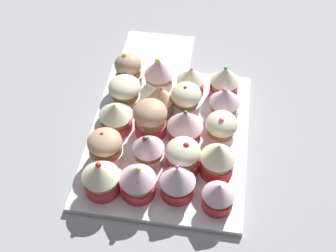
{
  "coord_description": "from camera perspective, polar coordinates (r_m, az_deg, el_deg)",
  "views": [
    {
      "loc": [
        53.11,
        8.0,
        68.29
      ],
      "look_at": [
        0.0,
        0.0,
        4.2
      ],
      "focal_mm": 48.08,
      "sensor_mm": 36.0,
      "label": 1
    }
  ],
  "objects": [
    {
      "name": "baking_tray",
      "position": [
        0.86,
        0.0,
        -1.53
      ],
      "size": [
        36.55,
        30.09,
        1.2
      ],
      "color": "silver",
      "rests_on": "ground_plane"
    },
    {
      "name": "cupcake_7",
      "position": [
        0.84,
        -2.27,
        0.97
      ],
      "size": [
        6.43,
        6.43,
        7.46
      ],
      "color": "#D1333D",
      "rests_on": "baking_tray"
    },
    {
      "name": "cupcake_6",
      "position": [
        0.87,
        -1.14,
        3.39
      ],
      "size": [
        5.59,
        5.59,
        7.42
      ],
      "color": "white",
      "rests_on": "baking_tray"
    },
    {
      "name": "cupcake_8",
      "position": [
        0.8,
        -2.49,
        -2.91
      ],
      "size": [
        5.71,
        5.71,
        7.42
      ],
      "color": "white",
      "rests_on": "baking_tray"
    },
    {
      "name": "cupcake_14",
      "position": [
        0.76,
        1.21,
        -6.95
      ],
      "size": [
        6.15,
        6.15,
        7.37
      ],
      "color": "#D1333D",
      "rests_on": "baking_tray"
    },
    {
      "name": "cupcake_0",
      "position": [
        0.93,
        -5.03,
        7.05
      ],
      "size": [
        5.5,
        5.5,
        7.91
      ],
      "color": "white",
      "rests_on": "baking_tray"
    },
    {
      "name": "cupcake_4",
      "position": [
        0.77,
        -8.51,
        -6.43
      ],
      "size": [
        6.46,
        6.46,
        7.31
      ],
      "color": "#D1333D",
      "rests_on": "baking_tray"
    },
    {
      "name": "cupcake_1",
      "position": [
        0.89,
        -5.46,
        4.23
      ],
      "size": [
        6.28,
        6.28,
        6.84
      ],
      "color": "white",
      "rests_on": "baking_tray"
    },
    {
      "name": "cupcake_10",
      "position": [
        0.91,
        2.88,
        5.73
      ],
      "size": [
        5.65,
        5.65,
        6.8
      ],
      "color": "#D1333D",
      "rests_on": "baking_tray"
    },
    {
      "name": "cupcake_3",
      "position": [
        0.81,
        -7.92,
        -2.69
      ],
      "size": [
        6.21,
        6.21,
        6.69
      ],
      "color": "white",
      "rests_on": "baking_tray"
    },
    {
      "name": "cupcake_17",
      "position": [
        0.83,
        6.76,
        -0.24
      ],
      "size": [
        5.85,
        5.85,
        6.81
      ],
      "color": "white",
      "rests_on": "baking_tray"
    },
    {
      "name": "cupcake_9",
      "position": [
        0.76,
        -3.88,
        -6.81
      ],
      "size": [
        6.28,
        6.28,
        7.54
      ],
      "color": "#D1333D",
      "rests_on": "baking_tray"
    },
    {
      "name": "cupcake_2",
      "position": [
        0.85,
        -6.61,
        1.32
      ],
      "size": [
        6.4,
        6.4,
        6.58
      ],
      "color": "#D1333D",
      "rests_on": "baking_tray"
    },
    {
      "name": "cupcake_5",
      "position": [
        0.92,
        -1.17,
        6.83
      ],
      "size": [
        6.13,
        6.13,
        7.56
      ],
      "color": "white",
      "rests_on": "baking_tray"
    },
    {
      "name": "cupcake_19",
      "position": [
        0.75,
        6.41,
        -8.69
      ],
      "size": [
        5.45,
        5.45,
        6.29
      ],
      "color": "#D1333D",
      "rests_on": "baking_tray"
    },
    {
      "name": "napkin",
      "position": [
        1.05,
        -1.33,
        9.58
      ],
      "size": [
        12.11,
        15.82,
        0.6
      ],
      "primitive_type": "cube",
      "rotation": [
        0.0,
        0.0,
        -0.0
      ],
      "color": "white",
      "rests_on": "ground_plane"
    },
    {
      "name": "cupcake_18",
      "position": [
        0.78,
        6.32,
        -4.12
      ],
      "size": [
        6.21,
        6.21,
        7.64
      ],
      "color": "#D1333D",
      "rests_on": "baking_tray"
    },
    {
      "name": "cupcake_13",
      "position": [
        0.79,
        1.9,
        -3.92
      ],
      "size": [
        6.1,
        6.1,
        7.39
      ],
      "color": "#D1333D",
      "rests_on": "baking_tray"
    },
    {
      "name": "ground_plane",
      "position": [
        0.88,
        0.0,
        -2.38
      ],
      "size": [
        180.0,
        180.0,
        3.0
      ],
      "primitive_type": "cube",
      "color": "#9E9EA3"
    },
    {
      "name": "cupcake_15",
      "position": [
        0.91,
        7.18,
        5.53
      ],
      "size": [
        5.82,
        5.82,
        7.68
      ],
      "color": "#D1333D",
      "rests_on": "baking_tray"
    },
    {
      "name": "cupcake_11",
      "position": [
        0.87,
        2.3,
        3.38
      ],
      "size": [
        5.91,
        5.91,
        7.14
      ],
      "color": "white",
      "rests_on": "baking_tray"
    },
    {
      "name": "cupcake_16",
      "position": [
        0.87,
        7.2,
        2.97
      ],
      "size": [
        6.0,
        6.0,
        7.32
      ],
      "color": "white",
      "rests_on": "baking_tray"
    },
    {
      "name": "cupcake_12",
      "position": [
        0.83,
        2.2,
        0.2
      ],
      "size": [
        6.68,
        6.68,
        7.68
      ],
      "color": "#D1333D",
      "rests_on": "baking_tray"
    }
  ]
}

